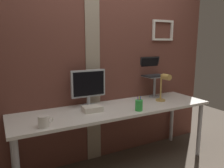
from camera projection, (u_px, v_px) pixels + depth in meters
brick_wall_back at (105, 52)px, 2.71m from camera, size 3.01×0.15×2.65m
desk at (116, 113)px, 2.49m from camera, size 2.26×0.62×0.72m
monitor at (88, 86)px, 2.48m from camera, size 0.40×0.18×0.42m
laptop_stand at (155, 83)px, 2.92m from camera, size 0.28×0.22×0.28m
laptop at (152, 70)px, 2.95m from camera, size 0.30×0.25×0.24m
desk_lamp at (164, 85)px, 2.68m from camera, size 0.12×0.20×0.35m
pen_cup at (139, 105)px, 2.36m from camera, size 0.08×0.08×0.16m
coffee_mug at (44, 121)px, 1.91m from camera, size 0.13×0.09×0.10m
paper_clutter_stack at (92, 109)px, 2.34m from camera, size 0.21×0.15×0.06m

